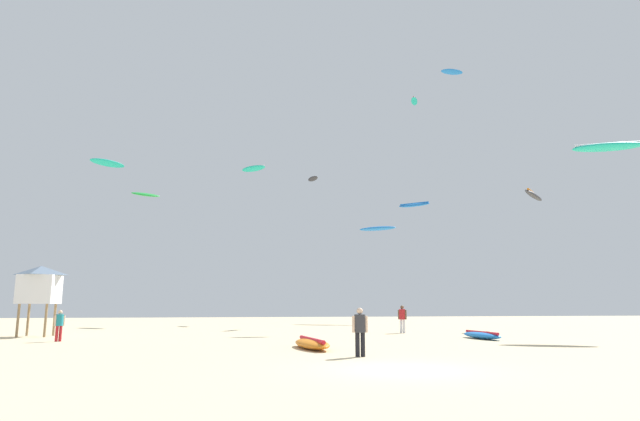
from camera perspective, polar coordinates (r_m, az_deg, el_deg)
name	(u,v)px	position (r m, az deg, el deg)	size (l,w,h in m)	color
ground_plane	(402,370)	(16.48, 8.82, -16.62)	(120.00, 120.00, 0.00)	beige
person_foreground	(360,328)	(20.02, 4.34, -12.54)	(0.59, 0.40, 1.77)	black
person_midground	(59,323)	(30.85, -26.32, -10.84)	(0.45, 0.36, 1.59)	#B21E23
person_left	(402,317)	(35.86, 8.88, -11.28)	(0.51, 0.41, 1.79)	silver
kite_grounded_near	(482,335)	(31.10, 17.07, -12.75)	(1.33, 3.55, 0.42)	blue
kite_grounded_mid	(312,344)	(23.42, -0.90, -14.17)	(1.64, 4.01, 0.48)	orange
lifeguard_tower	(40,284)	(36.04, -28.00, -7.04)	(2.30, 2.30, 4.15)	#8C704C
kite_aloft_0	(452,72)	(54.20, 14.05, 14.33)	(2.27, 0.76, 0.53)	blue
kite_aloft_1	(414,101)	(60.49, 10.15, 11.55)	(1.60, 2.47, 0.38)	#19B29E
kite_aloft_2	(414,205)	(58.65, 10.14, 0.61)	(3.40, 3.12, 0.72)	blue
kite_aloft_3	(107,163)	(60.57, -21.97, 4.77)	(3.65, 3.40, 0.78)	#19B29E
kite_aloft_4	(253,169)	(55.00, -7.20, 4.52)	(2.85, 2.72, 0.62)	#19B29E
kite_aloft_5	(146,195)	(43.89, -18.30, 1.64)	(2.32, 1.65, 0.44)	green
kite_aloft_6	(608,147)	(39.66, 28.65, 6.05)	(4.47, 2.85, 0.56)	#19B29E
kite_aloft_7	(533,195)	(48.06, 22.06, 1.54)	(3.73, 3.94, 1.03)	#2D2D33
kite_aloft_8	(377,229)	(56.18, 6.23, -1.95)	(3.99, 3.27, 0.42)	blue
kite_aloft_9	(313,179)	(57.25, -0.78, 3.45)	(1.25, 2.13, 0.51)	#2D2D33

